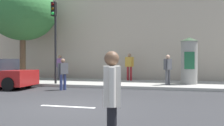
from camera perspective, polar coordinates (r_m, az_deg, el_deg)
The scene contains 12 objects.
ground_plane at distance 8.21m, azimuth -9.84°, elevation -9.52°, with size 80.00×80.00×0.00m, color #2B2B2D.
sidewalk_curb at distance 14.80m, azimuth 1.46°, elevation -4.57°, with size 36.00×4.00×0.15m, color #9E9B93.
lane_markings at distance 8.21m, azimuth -9.84°, elevation -9.49°, with size 25.80×0.16×0.01m.
building_backdrop at distance 19.90m, azimuth 4.77°, elevation 10.12°, with size 36.00×5.00×9.35m, color #B7A893.
traffic_light at distance 14.25m, azimuth -12.63°, elevation 7.34°, with size 0.24×0.45×4.37m.
poster_column at distance 14.31m, azimuth 16.73°, elevation 0.57°, with size 0.94×0.94×2.49m.
street_tree at distance 17.78m, azimuth -19.23°, elevation 10.56°, with size 4.27×4.27×6.17m.
pedestrian_in_red_top at distance 3.79m, azimuth -0.07°, elevation -7.55°, with size 0.34×0.56×1.60m.
pedestrian_near_pole at distance 12.47m, azimuth -10.83°, elevation -1.95°, with size 0.41×0.52×1.50m.
pedestrian_tallest at distance 16.91m, azimuth -11.47°, elevation -0.48°, with size 0.67×0.32×1.58m.
pedestrian_with_bag at distance 15.99m, azimuth 3.87°, elevation -0.31°, with size 0.60×0.39×1.69m.
pedestrian_with_backpack at distance 13.52m, azimuth 12.27°, elevation -0.97°, with size 0.42×0.51×1.55m.
Camera 1 is at (3.34, -7.35, 1.48)m, focal length 41.23 mm.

